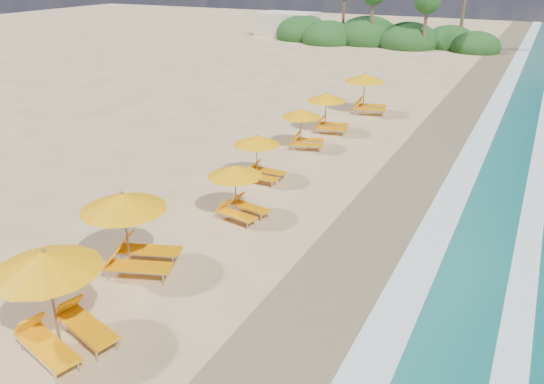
# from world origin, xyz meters

# --- Properties ---
(ground) EXTENTS (160.00, 160.00, 0.00)m
(ground) POSITION_xyz_m (0.00, 0.00, 0.00)
(ground) COLOR #D6B87E
(ground) RESTS_ON ground
(wet_sand) EXTENTS (4.00, 160.00, 0.01)m
(wet_sand) POSITION_xyz_m (4.00, 0.00, 0.01)
(wet_sand) COLOR #7B6549
(wet_sand) RESTS_ON ground
(surf_foam) EXTENTS (4.00, 160.00, 0.01)m
(surf_foam) POSITION_xyz_m (6.70, 0.00, 0.03)
(surf_foam) COLOR white
(surf_foam) RESTS_ON ground
(station_2) EXTENTS (3.33, 3.23, 2.68)m
(station_2) POSITION_xyz_m (-1.51, -8.49, 1.50)
(station_2) COLOR olive
(station_2) RESTS_ON ground
(station_3) EXTENTS (3.36, 3.30, 2.62)m
(station_3) POSITION_xyz_m (-2.28, -4.80, 1.47)
(station_3) COLOR olive
(station_3) RESTS_ON ground
(station_4) EXTENTS (2.49, 2.37, 2.09)m
(station_4) POSITION_xyz_m (-1.26, -0.19, 1.17)
(station_4) COLOR olive
(station_4) RESTS_ON ground
(station_5) EXTENTS (2.22, 2.05, 2.06)m
(station_5) POSITION_xyz_m (-2.31, 3.44, 1.16)
(station_5) COLOR olive
(station_5) RESTS_ON ground
(station_6) EXTENTS (2.62, 2.56, 2.07)m
(station_6) POSITION_xyz_m (-2.38, 8.31, 1.16)
(station_6) COLOR olive
(station_6) RESTS_ON ground
(station_7) EXTENTS (2.75, 2.65, 2.26)m
(station_7) POSITION_xyz_m (-2.29, 11.47, 1.26)
(station_7) COLOR olive
(station_7) RESTS_ON ground
(station_8) EXTENTS (3.17, 3.07, 2.54)m
(station_8) POSITION_xyz_m (-1.64, 16.29, 1.42)
(station_8) COLOR olive
(station_8) RESTS_ON ground
(treeline) EXTENTS (25.80, 8.80, 9.74)m
(treeline) POSITION_xyz_m (-9.94, 45.51, 1.00)
(treeline) COLOR #163D14
(treeline) RESTS_ON ground
(beach_building) EXTENTS (7.00, 5.00, 2.80)m
(beach_building) POSITION_xyz_m (-22.00, 48.00, 1.40)
(beach_building) COLOR beige
(beach_building) RESTS_ON ground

